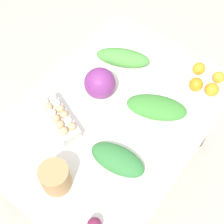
# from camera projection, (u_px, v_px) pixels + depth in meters

# --- Properties ---
(ground_plane) EXTENTS (8.00, 8.00, 0.00)m
(ground_plane) POSITION_uv_depth(u_px,v_px,m) (112.00, 170.00, 2.19)
(ground_plane) COLOR #B2A899
(dining_table) EXTENTS (1.23, 0.88, 0.73)m
(dining_table) POSITION_uv_depth(u_px,v_px,m) (112.00, 124.00, 1.66)
(dining_table) COLOR silver
(dining_table) RESTS_ON ground_plane
(cabbage_purple) EXTENTS (0.16, 0.16, 0.16)m
(cabbage_purple) POSITION_uv_depth(u_px,v_px,m) (100.00, 83.00, 1.58)
(cabbage_purple) COLOR #7A2D75
(cabbage_purple) RESTS_ON dining_table
(egg_carton) EXTENTS (0.18, 0.30, 0.09)m
(egg_carton) POSITION_uv_depth(u_px,v_px,m) (59.00, 117.00, 1.52)
(egg_carton) COLOR #B7B7B2
(egg_carton) RESTS_ON dining_table
(paper_bag) EXTENTS (0.13, 0.13, 0.14)m
(paper_bag) POSITION_uv_depth(u_px,v_px,m) (55.00, 178.00, 1.32)
(paper_bag) COLOR #A87F51
(paper_bag) RESTS_ON dining_table
(greens_bunch_scallion) EXTENTS (0.26, 0.34, 0.07)m
(greens_bunch_scallion) POSITION_uv_depth(u_px,v_px,m) (157.00, 107.00, 1.56)
(greens_bunch_scallion) COLOR #3D8433
(greens_bunch_scallion) RESTS_ON dining_table
(greens_bunch_chard) EXTENTS (0.17, 0.28, 0.08)m
(greens_bunch_chard) POSITION_uv_depth(u_px,v_px,m) (118.00, 159.00, 1.40)
(greens_bunch_chard) COLOR #337538
(greens_bunch_chard) RESTS_ON dining_table
(greens_bunch_kale) EXTENTS (0.23, 0.32, 0.09)m
(greens_bunch_kale) POSITION_uv_depth(u_px,v_px,m) (123.00, 58.00, 1.72)
(greens_bunch_kale) COLOR #4C933D
(greens_bunch_kale) RESTS_ON dining_table
(orange_0) EXTENTS (0.06, 0.06, 0.06)m
(orange_0) POSITION_uv_depth(u_px,v_px,m) (219.00, 77.00, 1.66)
(orange_0) COLOR orange
(orange_0) RESTS_ON dining_table
(orange_1) EXTENTS (0.07, 0.07, 0.07)m
(orange_1) POSITION_uv_depth(u_px,v_px,m) (196.00, 84.00, 1.63)
(orange_1) COLOR orange
(orange_1) RESTS_ON dining_table
(orange_2) EXTENTS (0.07, 0.07, 0.07)m
(orange_2) POSITION_uv_depth(u_px,v_px,m) (212.00, 90.00, 1.61)
(orange_2) COLOR orange
(orange_2) RESTS_ON dining_table
(orange_3) EXTENTS (0.07, 0.07, 0.07)m
(orange_3) POSITION_uv_depth(u_px,v_px,m) (199.00, 69.00, 1.69)
(orange_3) COLOR orange
(orange_3) RESTS_ON dining_table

